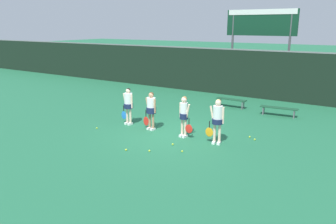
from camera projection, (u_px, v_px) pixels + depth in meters
name	position (u px, v px, depth m)	size (l,w,h in m)	color
ground_plane	(168.00, 133.00, 13.40)	(140.00, 140.00, 0.00)	#216642
fence_windscreen	(242.00, 73.00, 19.91)	(60.00, 0.08, 2.90)	black
scoreboard	(261.00, 28.00, 20.45)	(4.44, 0.15, 5.23)	#515156
bench_courtside	(279.00, 109.00, 15.78)	(1.77, 0.52, 0.44)	#19472D
bench_far	(231.00, 100.00, 17.47)	(1.62, 0.38, 0.46)	#19472D
player_0	(128.00, 103.00, 14.33)	(0.68, 0.41, 1.64)	beige
player_1	(151.00, 108.00, 13.59)	(0.68, 0.41, 1.62)	tan
player_2	(184.00, 113.00, 12.70)	(0.63, 0.33, 1.63)	beige
player_3	(217.00, 118.00, 11.95)	(0.68, 0.40, 1.69)	beige
tennis_ball_0	(97.00, 128.00, 13.93)	(0.06, 0.06, 0.06)	#CCE033
tennis_ball_1	(173.00, 144.00, 12.04)	(0.07, 0.07, 0.07)	#CCE033
tennis_ball_2	(250.00, 137.00, 12.84)	(0.07, 0.07, 0.07)	#CCE033
tennis_ball_3	(182.00, 151.00, 11.38)	(0.06, 0.06, 0.06)	#CCE033
tennis_ball_4	(149.00, 151.00, 11.42)	(0.06, 0.06, 0.06)	#CCE033
tennis_ball_5	(126.00, 150.00, 11.50)	(0.07, 0.07, 0.07)	#CCE033
tennis_ball_6	(255.00, 139.00, 12.54)	(0.07, 0.07, 0.07)	#CCE033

